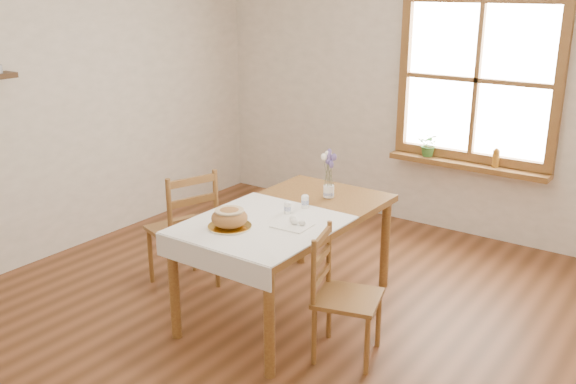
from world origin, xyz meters
name	(u,v)px	position (x,y,z in m)	size (l,w,h in m)	color
ground	(263,326)	(0.00, 0.00, 0.00)	(5.00, 5.00, 0.00)	brown
room_walls	(260,79)	(0.00, 0.00, 1.71)	(4.60, 5.10, 2.65)	white
window	(477,80)	(0.50, 2.47, 1.45)	(1.46, 0.08, 1.46)	olive
window_sill	(467,165)	(0.50, 2.40, 0.69)	(1.46, 0.20, 0.05)	olive
dining_table	(288,224)	(0.00, 0.30, 0.66)	(0.90, 1.60, 0.75)	olive
table_linen	(261,225)	(0.00, 0.00, 0.76)	(0.91, 0.99, 0.01)	silver
chair_left	(182,228)	(-0.90, 0.16, 0.48)	(0.44, 0.47, 0.95)	olive
chair_right	(348,296)	(0.65, 0.03, 0.41)	(0.39, 0.41, 0.83)	olive
bread_plate	(230,227)	(-0.13, -0.17, 0.77)	(0.28, 0.28, 0.01)	white
bread_loaf	(229,216)	(-0.13, -0.17, 0.84)	(0.24, 0.24, 0.13)	#9D6737
egg_napkin	(292,226)	(0.19, 0.08, 0.77)	(0.23, 0.19, 0.01)	silver
eggs	(292,222)	(0.19, 0.08, 0.79)	(0.18, 0.16, 0.04)	white
salt_shaker	(287,207)	(0.02, 0.26, 0.80)	(0.05, 0.05, 0.09)	white
pepper_shaker	(305,201)	(0.06, 0.42, 0.81)	(0.05, 0.05, 0.10)	white
flower_vase	(329,192)	(0.06, 0.73, 0.79)	(0.08, 0.08, 0.09)	white
lavender_bouquet	(329,169)	(0.06, 0.73, 0.97)	(0.14, 0.14, 0.27)	#63508F
potted_plant	(429,147)	(0.12, 2.40, 0.80)	(0.20, 0.22, 0.17)	#3E762F
amber_bottle	(496,157)	(0.75, 2.40, 0.80)	(0.06, 0.06, 0.17)	#A1651D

